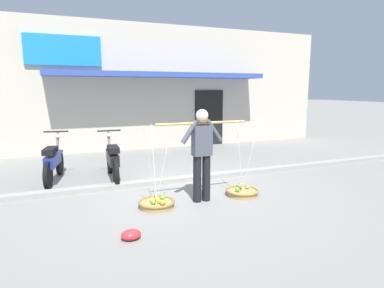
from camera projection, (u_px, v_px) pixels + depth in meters
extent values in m
plane|color=gray|center=(182.00, 191.00, 6.67)|extent=(90.00, 90.00, 0.00)
cube|color=gray|center=(171.00, 180.00, 7.30)|extent=(20.00, 0.24, 0.10)
cylinder|color=black|center=(197.00, 179.00, 5.99)|extent=(0.15, 0.15, 0.86)
cylinder|color=black|center=(206.00, 178.00, 6.06)|extent=(0.15, 0.15, 0.86)
cube|color=#474C56|center=(202.00, 141.00, 5.91)|extent=(0.34, 0.20, 0.54)
sphere|color=tan|center=(202.00, 118.00, 5.84)|extent=(0.21, 0.21, 0.21)
sphere|color=silver|center=(202.00, 115.00, 5.83)|extent=(0.22, 0.22, 0.22)
cylinder|color=#474C56|center=(190.00, 132.00, 5.79)|extent=(0.34, 0.09, 0.43)
cylinder|color=#474C56|center=(214.00, 131.00, 5.97)|extent=(0.34, 0.09, 0.43)
cylinder|color=tan|center=(202.00, 123.00, 5.86)|extent=(1.73, 0.05, 0.04)
cylinder|color=#B2894C|center=(157.00, 205.00, 5.76)|extent=(0.60, 0.60, 0.09)
torus|color=olive|center=(157.00, 202.00, 5.76)|extent=(0.64, 0.64, 0.05)
sphere|color=gold|center=(159.00, 201.00, 5.70)|extent=(0.08, 0.08, 0.08)
sphere|color=gold|center=(163.00, 202.00, 5.61)|extent=(0.10, 0.10, 0.10)
sphere|color=#6EAB41|center=(153.00, 202.00, 5.64)|extent=(0.09, 0.09, 0.09)
sphere|color=gold|center=(158.00, 199.00, 5.80)|extent=(0.08, 0.08, 0.08)
sphere|color=#71AF43|center=(163.00, 197.00, 5.70)|extent=(0.10, 0.10, 0.10)
sphere|color=yellow|center=(152.00, 200.00, 5.74)|extent=(0.10, 0.10, 0.10)
cylinder|color=silver|center=(154.00, 163.00, 5.77)|extent=(0.01, 0.29, 1.36)
cylinder|color=silver|center=(150.00, 166.00, 5.54)|extent=(0.25, 0.15, 1.36)
cylinder|color=silver|center=(164.00, 165.00, 5.63)|extent=(0.25, 0.15, 1.36)
cylinder|color=#B2894C|center=(242.00, 193.00, 6.41)|extent=(0.60, 0.60, 0.09)
torus|color=olive|center=(242.00, 191.00, 6.40)|extent=(0.64, 0.64, 0.05)
sphere|color=#77B746|center=(248.00, 187.00, 6.51)|extent=(0.08, 0.08, 0.08)
sphere|color=#73B144|center=(238.00, 190.00, 6.33)|extent=(0.09, 0.09, 0.09)
sphere|color=#659C3B|center=(240.00, 187.00, 6.49)|extent=(0.09, 0.09, 0.09)
sphere|color=yellow|center=(240.00, 186.00, 6.55)|extent=(0.10, 0.10, 0.10)
cylinder|color=silver|center=(239.00, 155.00, 6.42)|extent=(0.01, 0.29, 1.36)
cylinder|color=silver|center=(239.00, 158.00, 6.19)|extent=(0.25, 0.15, 1.36)
cylinder|color=silver|center=(250.00, 157.00, 6.27)|extent=(0.25, 0.15, 1.36)
cylinder|color=black|center=(60.00, 163.00, 7.95)|extent=(0.19, 0.58, 0.58)
cylinder|color=black|center=(48.00, 176.00, 6.75)|extent=(0.19, 0.58, 0.58)
cube|color=navy|center=(59.00, 152.00, 7.91)|extent=(0.19, 0.30, 0.06)
cube|color=navy|center=(53.00, 160.00, 7.22)|extent=(0.36, 0.92, 0.24)
cube|color=black|center=(50.00, 151.00, 7.00)|extent=(0.32, 0.59, 0.12)
cylinder|color=slate|center=(58.00, 147.00, 7.79)|extent=(0.11, 0.30, 0.76)
cylinder|color=black|center=(56.00, 132.00, 7.65)|extent=(0.54, 0.14, 0.04)
sphere|color=silver|center=(58.00, 137.00, 7.82)|extent=(0.11, 0.11, 0.11)
cylinder|color=black|center=(110.00, 161.00, 8.12)|extent=(0.10, 0.58, 0.58)
cylinder|color=black|center=(116.00, 173.00, 6.97)|extent=(0.10, 0.58, 0.58)
cube|color=black|center=(109.00, 151.00, 8.07)|extent=(0.15, 0.29, 0.06)
cube|color=black|center=(113.00, 158.00, 7.41)|extent=(0.23, 0.91, 0.24)
cube|color=black|center=(113.00, 149.00, 7.21)|extent=(0.24, 0.57, 0.12)
cylinder|color=slate|center=(109.00, 146.00, 7.96)|extent=(0.07, 0.30, 0.76)
cylinder|color=black|center=(109.00, 131.00, 7.82)|extent=(0.54, 0.06, 0.04)
sphere|color=silver|center=(109.00, 136.00, 7.99)|extent=(0.11, 0.11, 0.11)
cube|color=beige|center=(140.00, 88.00, 13.50)|extent=(13.00, 5.00, 4.20)
cube|color=#334CA3|center=(161.00, 75.00, 10.69)|extent=(7.15, 1.00, 0.16)
cube|color=#1E84D1|center=(63.00, 50.00, 9.90)|extent=(2.20, 0.08, 0.90)
cube|color=black|center=(209.00, 118.00, 12.10)|extent=(1.10, 0.06, 2.00)
ellipsoid|color=red|center=(131.00, 235.00, 4.52)|extent=(0.28, 0.22, 0.14)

